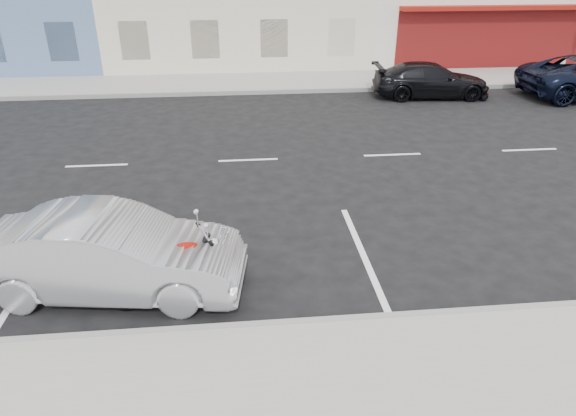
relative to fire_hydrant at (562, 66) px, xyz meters
name	(u,v)px	position (x,y,z in m)	size (l,w,h in m)	color
ground	(321,157)	(-12.00, -8.50, -0.53)	(120.00, 120.00, 0.00)	black
sidewalk_far	(170,84)	(-17.00, 0.20, -0.45)	(80.00, 3.40, 0.15)	gray
curb_near	(54,341)	(-17.00, -15.50, -0.45)	(80.00, 0.12, 0.16)	gray
curb_far	(165,95)	(-17.00, -1.50, -0.45)	(80.00, 0.12, 0.16)	gray
fire_hydrant	(562,66)	(0.00, 0.00, 0.00)	(0.20, 0.20, 0.72)	beige
motorcycle	(222,260)	(-14.59, -14.25, -0.03)	(2.08, 1.00, 1.09)	black
sedan_silver	(111,254)	(-16.37, -14.21, 0.17)	(1.49, 4.27, 1.41)	#999CA0
car_far	(431,80)	(-6.84, -2.52, 0.11)	(1.79, 4.40, 1.28)	black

